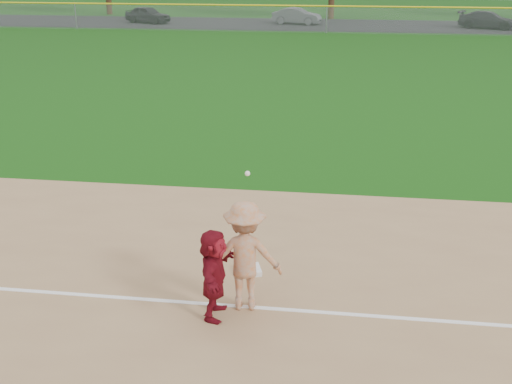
# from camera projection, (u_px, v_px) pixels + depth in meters

# --- Properties ---
(ground) EXTENTS (160.00, 160.00, 0.00)m
(ground) POSITION_uv_depth(u_px,v_px,m) (245.00, 285.00, 11.93)
(ground) COLOR #144A0E
(ground) RESTS_ON ground
(foul_line) EXTENTS (60.00, 0.10, 0.01)m
(foul_line) POSITION_uv_depth(u_px,v_px,m) (238.00, 306.00, 11.18)
(foul_line) COLOR white
(foul_line) RESTS_ON infield_dirt
(parking_asphalt) EXTENTS (120.00, 10.00, 0.01)m
(parking_asphalt) POSITION_uv_depth(u_px,v_px,m) (329.00, 25.00, 54.58)
(parking_asphalt) COLOR black
(parking_asphalt) RESTS_ON ground
(first_base) EXTENTS (0.55, 0.55, 0.10)m
(first_base) POSITION_uv_depth(u_px,v_px,m) (249.00, 270.00, 12.35)
(first_base) COLOR white
(first_base) RESTS_ON infield_dirt
(base_runner) EXTENTS (0.47, 1.47, 1.58)m
(base_runner) POSITION_uv_depth(u_px,v_px,m) (214.00, 274.00, 10.64)
(base_runner) COLOR maroon
(base_runner) RESTS_ON infield_dirt
(car_left) EXTENTS (4.49, 3.17, 1.42)m
(car_left) POSITION_uv_depth(u_px,v_px,m) (148.00, 15.00, 55.70)
(car_left) COLOR black
(car_left) RESTS_ON parking_asphalt
(car_mid) EXTENTS (4.33, 2.18, 1.36)m
(car_mid) POSITION_uv_depth(u_px,v_px,m) (297.00, 16.00, 54.76)
(car_mid) COLOR #515358
(car_mid) RESTS_ON parking_asphalt
(car_right) EXTENTS (5.04, 3.53, 1.36)m
(car_right) POSITION_uv_depth(u_px,v_px,m) (488.00, 20.00, 51.63)
(car_right) COLOR black
(car_right) RESTS_ON parking_asphalt
(first_base_play) EXTENTS (1.32, 0.84, 2.41)m
(first_base_play) POSITION_uv_depth(u_px,v_px,m) (245.00, 256.00, 10.85)
(first_base_play) COLOR #A2A2A4
(first_base_play) RESTS_ON infield_dirt
(outfield_fence) EXTENTS (110.00, 0.12, 110.00)m
(outfield_fence) POSITION_uv_depth(u_px,v_px,m) (327.00, 7.00, 48.33)
(outfield_fence) COLOR #999EA0
(outfield_fence) RESTS_ON ground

